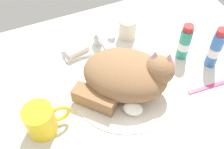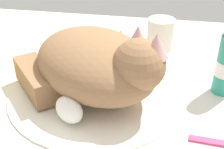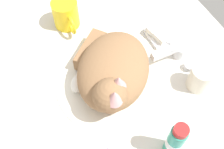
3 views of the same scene
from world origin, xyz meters
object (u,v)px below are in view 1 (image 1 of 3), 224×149
cat (129,75)px  faucet (100,40)px  coffee_mug (41,120)px  toothpaste_bottle (185,43)px  soap_bar (76,49)px  rinse_cup (128,28)px  mouthwash_bottle (215,49)px  toothbrush (214,85)px

cat → faucet: bearing=91.7°
coffee_mug → toothpaste_bottle: 50.61cm
cat → soap_bar: bearing=114.5°
rinse_cup → toothpaste_bottle: 20.78cm
mouthwash_bottle → toothpaste_bottle: bearing=134.1°
faucet → mouthwash_bottle: 37.88cm
toothpaste_bottle → mouthwash_bottle: size_ratio=0.89×
toothbrush → coffee_mug: bearing=172.9°
coffee_mug → toothpaste_bottle: bearing=9.8°
coffee_mug → toothbrush: 52.45cm
toothbrush → soap_bar: bearing=138.5°
coffee_mug → soap_bar: coffee_mug is taller
faucet → rinse_cup: size_ratio=1.76×
toothbrush → cat: bearing=158.7°
cat → coffee_mug: 27.30cm
cat → toothbrush: (24.88, -9.72, -6.05)cm
faucet → coffee_mug: (-26.39, -24.29, 1.76)cm
rinse_cup → toothpaste_bottle: size_ratio=0.57×
coffee_mug → rinse_cup: 45.02cm
cat → toothbrush: size_ratio=2.10×
rinse_cup → toothpaste_bottle: (12.46, -16.46, 2.37)cm
faucet → soap_bar: 8.83cm
soap_bar → toothbrush: bearing=-41.5°
coffee_mug → faucet: bearing=42.6°
rinse_cup → toothbrush: rinse_cup is taller
faucet → soap_bar: size_ratio=1.78×
mouthwash_bottle → coffee_mug: bearing=-178.3°
rinse_cup → soap_bar: bearing=-176.9°
coffee_mug → rinse_cup: coffee_mug is taller
faucet → toothbrush: (25.52, -30.73, -2.23)cm
mouthwash_bottle → toothbrush: mouthwash_bottle is taller
faucet → toothbrush: size_ratio=0.86×
soap_bar → rinse_cup: bearing=3.1°
rinse_cup → faucet: bearing=-175.9°
soap_bar → mouthwash_bottle: bearing=-29.7°
soap_bar → toothbrush: 45.89cm
faucet → cat: 21.36cm
soap_bar → coffee_mug: bearing=-126.3°
cat → toothpaste_bottle: bearing=13.1°
faucet → toothpaste_bottle: toothpaste_bottle is taller
mouthwash_bottle → rinse_cup: bearing=129.4°
toothbrush → toothpaste_bottle: bearing=97.8°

